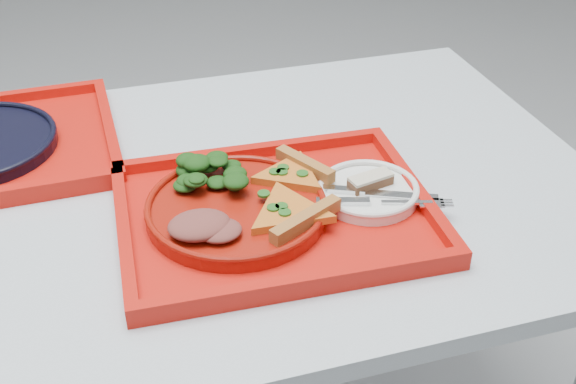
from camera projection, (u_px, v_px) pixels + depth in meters
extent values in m
cube|color=#AAB3BE|center=(91.00, 216.00, 1.09)|extent=(1.60, 0.80, 0.03)
cylinder|color=gray|center=(413.00, 217.00, 1.72)|extent=(0.05, 0.05, 0.72)
cube|color=red|center=(275.00, 216.00, 1.05)|extent=(0.46, 0.37, 0.01)
cylinder|color=maroon|center=(236.00, 210.00, 1.04)|extent=(0.26, 0.26, 0.02)
cylinder|color=white|center=(368.00, 193.00, 1.08)|extent=(0.15, 0.15, 0.01)
ellipsoid|color=black|center=(212.00, 171.00, 1.07)|extent=(0.10, 0.09, 0.05)
ellipsoid|color=brown|center=(199.00, 225.00, 0.97)|extent=(0.09, 0.07, 0.03)
cube|color=#502F1A|center=(370.00, 182.00, 1.08)|extent=(0.07, 0.04, 0.01)
cube|color=beige|center=(371.00, 177.00, 1.07)|extent=(0.07, 0.04, 0.00)
cube|color=silver|center=(375.00, 192.00, 1.06)|extent=(0.18, 0.09, 0.01)
cube|color=silver|center=(380.00, 202.00, 1.04)|extent=(0.18, 0.08, 0.01)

